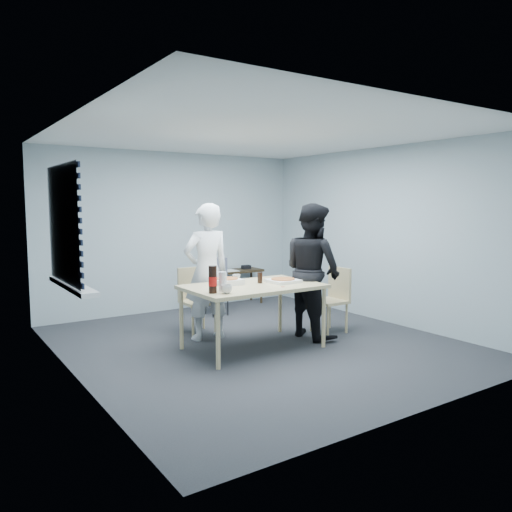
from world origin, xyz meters
TOP-DOWN VIEW (x-y plane):
  - room at (-2.20, 0.40)m, footprint 5.00×5.00m
  - dining_table at (-0.17, -0.13)m, footprint 1.61×1.02m
  - chair_far at (-0.40, 0.97)m, footprint 0.42×0.42m
  - chair_right at (1.20, -0.07)m, footprint 0.42×0.42m
  - person_white at (-0.43, 0.57)m, footprint 0.65×0.42m
  - person_black at (0.79, -0.09)m, footprint 0.47×0.86m
  - side_table at (1.07, 2.28)m, footprint 0.91×0.41m
  - stool at (0.35, 1.73)m, footprint 0.34×0.34m
  - backpack at (0.35, 1.71)m, footprint 0.31×0.23m
  - pizza_box_a at (-0.41, 0.09)m, footprint 0.32×0.32m
  - pizza_box_b at (0.25, -0.17)m, footprint 0.35×0.35m
  - mug_a at (-0.73, -0.45)m, footprint 0.17×0.17m
  - mug_b at (-0.21, 0.20)m, footprint 0.10×0.10m
  - cola_glass at (-0.03, -0.06)m, footprint 0.07×0.07m
  - soda_bottle at (-0.85, -0.34)m, footprint 0.10×0.10m
  - plastic_cups at (-0.69, -0.29)m, footprint 0.11×0.11m
  - rubber_band at (0.04, -0.44)m, footprint 0.06×0.06m
  - papers at (0.92, 2.25)m, footprint 0.32×0.37m
  - black_box at (1.29, 2.31)m, footprint 0.18×0.15m

SIDE VIEW (x-z plane):
  - stool at x=0.35m, z-range 0.13..0.60m
  - chair_far at x=-0.40m, z-range 0.07..0.96m
  - chair_right at x=1.20m, z-range 0.07..0.96m
  - side_table at x=1.07m, z-range 0.23..0.83m
  - papers at x=0.92m, z-range 0.61..0.61m
  - black_box at x=1.29m, z-range 0.61..0.67m
  - backpack at x=0.35m, z-range 0.47..0.91m
  - dining_table at x=-0.17m, z-range 0.33..1.12m
  - rubber_band at x=0.04m, z-range 0.78..0.79m
  - pizza_box_b at x=0.25m, z-range 0.78..0.83m
  - pizza_box_a at x=-0.41m, z-range 0.78..0.86m
  - mug_b at x=-0.21m, z-range 0.78..0.88m
  - mug_a at x=-0.73m, z-range 0.78..0.88m
  - cola_glass at x=-0.03m, z-range 0.78..0.92m
  - person_white at x=-0.43m, z-range 0.00..1.77m
  - person_black at x=0.79m, z-range 0.00..1.77m
  - plastic_cups at x=-0.69m, z-range 0.78..1.00m
  - soda_bottle at x=-0.85m, z-range 0.78..1.08m
  - room at x=-2.20m, z-range -1.06..3.94m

